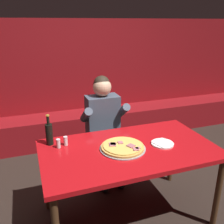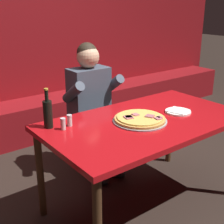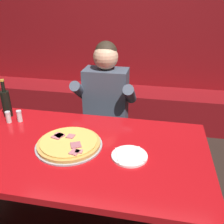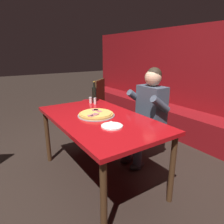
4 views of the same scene
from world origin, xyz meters
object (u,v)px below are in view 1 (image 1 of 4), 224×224
(pizza, at_px, (122,147))
(diner_seated_blue_shirt, at_px, (105,125))
(plate_white_paper, at_px, (162,143))
(shaker_parmesan, at_px, (66,141))
(main_dining_table, at_px, (129,155))
(shaker_black_pepper, at_px, (58,144))
(beer_bottle, at_px, (49,133))

(pizza, xyz_separation_m, diner_seated_blue_shirt, (0.06, 0.70, -0.08))
(diner_seated_blue_shirt, bearing_deg, plate_white_paper, -66.96)
(plate_white_paper, xyz_separation_m, shaker_parmesan, (-0.85, 0.29, 0.03))
(main_dining_table, xyz_separation_m, pizza, (-0.06, 0.00, 0.09))
(pizza, height_order, diner_seated_blue_shirt, diner_seated_blue_shirt)
(shaker_black_pepper, xyz_separation_m, diner_seated_blue_shirt, (0.60, 0.50, -0.10))
(main_dining_table, xyz_separation_m, plate_white_paper, (0.32, -0.04, 0.08))
(shaker_parmesan, height_order, diner_seated_blue_shirt, diner_seated_blue_shirt)
(plate_white_paper, distance_m, shaker_parmesan, 0.90)
(beer_bottle, xyz_separation_m, shaker_black_pepper, (0.06, -0.10, -0.07))
(beer_bottle, relative_size, diner_seated_blue_shirt, 0.23)
(main_dining_table, bearing_deg, plate_white_paper, -7.49)
(plate_white_paper, height_order, beer_bottle, beer_bottle)
(main_dining_table, relative_size, plate_white_paper, 7.53)
(plate_white_paper, bearing_deg, main_dining_table, 172.51)
(pizza, relative_size, shaker_parmesan, 4.80)
(main_dining_table, relative_size, diner_seated_blue_shirt, 1.24)
(main_dining_table, height_order, pizza, pizza)
(beer_bottle, height_order, diner_seated_blue_shirt, diner_seated_blue_shirt)
(shaker_parmesan, bearing_deg, main_dining_table, -24.68)
(beer_bottle, xyz_separation_m, diner_seated_blue_shirt, (0.67, 0.40, -0.17))
(main_dining_table, height_order, shaker_black_pepper, shaker_black_pepper)
(pizza, xyz_separation_m, shaker_black_pepper, (-0.54, 0.21, 0.02))
(main_dining_table, xyz_separation_m, beer_bottle, (-0.67, 0.31, 0.18))
(shaker_parmesan, bearing_deg, beer_bottle, 153.61)
(pizza, bearing_deg, beer_bottle, 153.15)
(main_dining_table, xyz_separation_m, shaker_black_pepper, (-0.60, 0.21, 0.11))
(pizza, height_order, shaker_black_pepper, shaker_black_pepper)
(beer_bottle, xyz_separation_m, shaker_parmesan, (0.14, -0.07, -0.07))
(pizza, relative_size, plate_white_paper, 1.97)
(plate_white_paper, relative_size, beer_bottle, 0.72)
(beer_bottle, relative_size, shaker_black_pepper, 3.40)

